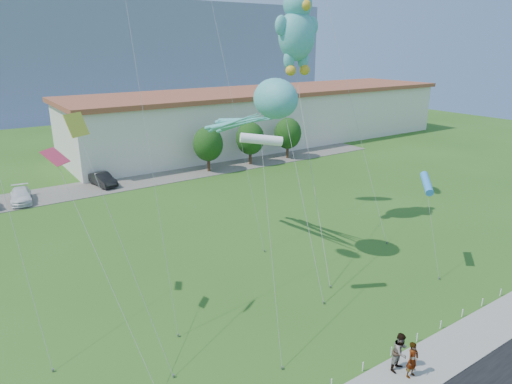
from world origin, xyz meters
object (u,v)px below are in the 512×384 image
Objects in this scene: pedestrian_left at (413,360)px; parked_car_white at (21,196)px; teddy_bear_kite at (297,29)px; parked_car_black at (103,179)px; octopus_kite at (262,110)px; pedestrian_right at (401,352)px; warehouse at (268,116)px.

pedestrian_left reaches higher than parked_car_white.
pedestrian_left is at bearing -111.12° from teddy_bear_kite.
octopus_kite is (4.35, -23.83, 9.83)m from parked_car_black.
pedestrian_left is 0.10× the size of teddy_bear_kite.
octopus_kite is (1.56, 13.61, 9.53)m from pedestrian_right.
pedestrian_left is 0.14× the size of octopus_kite.
warehouse is at bearing 50.88° from pedestrian_right.
parked_car_white is 30.59m from teddy_bear_kite.
parked_car_black is 0.33× the size of octopus_kite.
pedestrian_right is at bearing 94.54° from pedestrian_left.
warehouse is 13.50× the size of parked_car_white.
warehouse is at bearing 22.12° from parked_car_white.
teddy_bear_kite reaches higher than warehouse.
parked_car_white is at bearing 96.53° from pedestrian_right.
warehouse reaches higher than pedestrian_left.
pedestrian_right reaches higher than parked_car_white.
warehouse is at bearing 53.64° from octopus_kite.
pedestrian_right is at bearing -66.16° from parked_car_white.
octopus_kite is at bearing -126.36° from warehouse.
pedestrian_left is (-25.50, -46.86, -3.14)m from warehouse.
warehouse is at bearing 7.73° from parked_car_black.
octopus_kite is 0.70× the size of teddy_bear_kite.
pedestrian_left reaches higher than parked_car_black.
octopus_kite is at bearing -89.15° from parked_car_black.
parked_car_black is (-28.36, -8.79, -3.36)m from warehouse.
parked_car_black is (-2.86, 38.06, -0.22)m from pedestrian_left.
teddy_bear_kite reaches higher than pedestrian_right.
teddy_bear_kite is (9.47, -20.95, 14.98)m from parked_car_black.
warehouse is 37.11m from teddy_bear_kite.
pedestrian_left is 23.55m from teddy_bear_kite.
teddy_bear_kite is at bearing 57.77° from pedestrian_right.
parked_car_white is 1.05× the size of parked_car_black.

